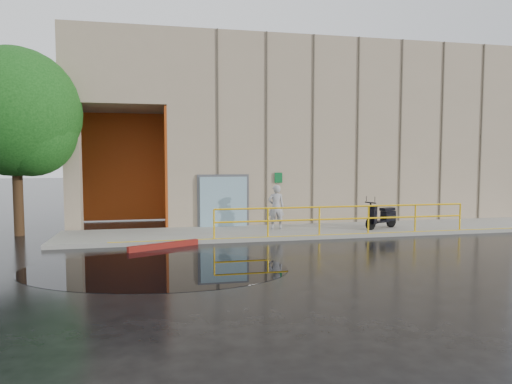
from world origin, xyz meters
TOP-DOWN VIEW (x-y plane):
  - ground at (0.00, 0.00)m, footprint 120.00×120.00m
  - sidewalk at (4.00, 4.50)m, footprint 20.00×3.00m
  - building at (5.10, 10.98)m, footprint 20.00×10.17m
  - guardrail at (4.25, 3.15)m, footprint 9.56×0.06m
  - person at (2.09, 4.72)m, footprint 0.67×0.47m
  - scooter at (6.17, 4.02)m, footprint 1.71×1.12m
  - red_curb at (-2.20, 2.50)m, footprint 2.26×1.16m
  - puddle at (-2.46, -0.31)m, footprint 7.69×5.57m
  - tree_near at (-7.36, 6.07)m, footprint 4.75×4.75m

SIDE VIEW (x-z plane):
  - ground at x=0.00m, z-range 0.00..0.00m
  - puddle at x=-2.46m, z-range 0.00..0.01m
  - sidewalk at x=4.00m, z-range 0.00..0.15m
  - red_curb at x=-2.20m, z-range 0.00..0.18m
  - guardrail at x=4.25m, z-range 0.16..1.19m
  - scooter at x=6.17m, z-range 0.25..1.54m
  - person at x=2.09m, z-range 0.15..1.88m
  - building at x=5.10m, z-range 0.21..8.21m
  - tree_near at x=-7.36m, z-range 0.92..7.90m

